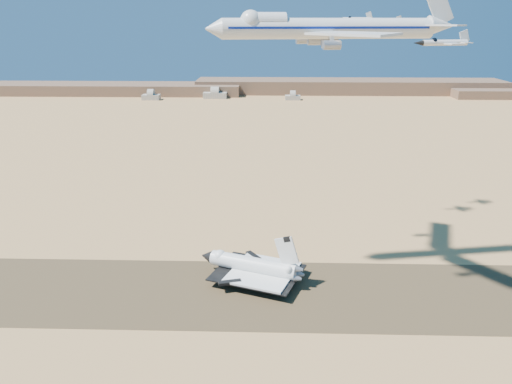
{
  "coord_description": "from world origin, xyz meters",
  "views": [
    {
      "loc": [
        12.31,
        -163.88,
        96.86
      ],
      "look_at": [
        7.18,
        8.0,
        37.2
      ],
      "focal_mm": 35.0,
      "sensor_mm": 36.0,
      "label": 1
    }
  ],
  "objects_px": {
    "chase_jet_e": "(356,19)",
    "crew_a": "(272,287)",
    "crew_b": "(272,286)",
    "chase_jet_a": "(444,42)",
    "chase_jet_f": "(388,22)",
    "shuttle": "(252,266)",
    "crew_c": "(282,289)",
    "carrier_747": "(321,28)"
  },
  "relations": [
    {
      "from": "carrier_747",
      "to": "chase_jet_f",
      "type": "xyz_separation_m",
      "value": [
        36.47,
        64.54,
        1.69
      ]
    },
    {
      "from": "chase_jet_e",
      "to": "chase_jet_f",
      "type": "xyz_separation_m",
      "value": [
        16.49,
        11.47,
        -1.41
      ]
    },
    {
      "from": "crew_b",
      "to": "chase_jet_f",
      "type": "bearing_deg",
      "value": -49.56
    },
    {
      "from": "crew_c",
      "to": "chase_jet_f",
      "type": "xyz_separation_m",
      "value": [
        48.84,
        79.8,
        94.6
      ]
    },
    {
      "from": "crew_a",
      "to": "chase_jet_f",
      "type": "relative_size",
      "value": 0.11
    },
    {
      "from": "chase_jet_e",
      "to": "crew_b",
      "type": "bearing_deg",
      "value": -124.67
    },
    {
      "from": "shuttle",
      "to": "carrier_747",
      "type": "height_order",
      "value": "carrier_747"
    },
    {
      "from": "chase_jet_a",
      "to": "chase_jet_f",
      "type": "bearing_deg",
      "value": 69.46
    },
    {
      "from": "crew_c",
      "to": "chase_jet_e",
      "type": "height_order",
      "value": "chase_jet_e"
    },
    {
      "from": "shuttle",
      "to": "chase_jet_a",
      "type": "bearing_deg",
      "value": -17.41
    },
    {
      "from": "chase_jet_e",
      "to": "crew_a",
      "type": "bearing_deg",
      "value": -124.28
    },
    {
      "from": "crew_a",
      "to": "crew_b",
      "type": "height_order",
      "value": "crew_a"
    },
    {
      "from": "crew_b",
      "to": "chase_jet_e",
      "type": "distance_m",
      "value": 121.98
    },
    {
      "from": "crew_c",
      "to": "chase_jet_e",
      "type": "distance_m",
      "value": 122.2
    },
    {
      "from": "crew_c",
      "to": "chase_jet_a",
      "type": "distance_m",
      "value": 103.04
    },
    {
      "from": "chase_jet_e",
      "to": "chase_jet_a",
      "type": "bearing_deg",
      "value": -91.76
    },
    {
      "from": "crew_b",
      "to": "crew_a",
      "type": "bearing_deg",
      "value": 168.91
    },
    {
      "from": "shuttle",
      "to": "crew_a",
      "type": "height_order",
      "value": "shuttle"
    },
    {
      "from": "carrier_747",
      "to": "chase_jet_e",
      "type": "bearing_deg",
      "value": 59.7
    },
    {
      "from": "carrier_747",
      "to": "chase_jet_a",
      "type": "distance_m",
      "value": 53.08
    },
    {
      "from": "carrier_747",
      "to": "chase_jet_a",
      "type": "xyz_separation_m",
      "value": [
        27.16,
        -45.52,
        -2.69
      ]
    },
    {
      "from": "crew_c",
      "to": "chase_jet_a",
      "type": "bearing_deg",
      "value": -157.59
    },
    {
      "from": "crew_c",
      "to": "chase_jet_e",
      "type": "bearing_deg",
      "value": -55.49
    },
    {
      "from": "crew_b",
      "to": "chase_jet_e",
      "type": "xyz_separation_m",
      "value": [
        36.1,
        65.81,
        96.16
      ]
    },
    {
      "from": "chase_jet_a",
      "to": "chase_jet_f",
      "type": "xyz_separation_m",
      "value": [
        9.31,
        110.06,
        4.38
      ]
    },
    {
      "from": "crew_a",
      "to": "crew_c",
      "type": "bearing_deg",
      "value": -127.26
    },
    {
      "from": "carrier_747",
      "to": "crew_a",
      "type": "bearing_deg",
      "value": -149.17
    },
    {
      "from": "chase_jet_a",
      "to": "chase_jet_e",
      "type": "height_order",
      "value": "chase_jet_e"
    },
    {
      "from": "crew_b",
      "to": "crew_c",
      "type": "relative_size",
      "value": 0.84
    },
    {
      "from": "crew_a",
      "to": "chase_jet_f",
      "type": "distance_m",
      "value": 133.6
    },
    {
      "from": "crew_c",
      "to": "chase_jet_f",
      "type": "relative_size",
      "value": 0.13
    },
    {
      "from": "shuttle",
      "to": "crew_a",
      "type": "bearing_deg",
      "value": -23.26
    },
    {
      "from": "shuttle",
      "to": "chase_jet_e",
      "type": "height_order",
      "value": "chase_jet_e"
    },
    {
      "from": "chase_jet_e",
      "to": "chase_jet_f",
      "type": "distance_m",
      "value": 20.13
    },
    {
      "from": "chase_jet_f",
      "to": "chase_jet_a",
      "type": "bearing_deg",
      "value": -105.15
    },
    {
      "from": "crew_b",
      "to": "crew_c",
      "type": "xyz_separation_m",
      "value": [
        3.75,
        -2.52,
        0.15
      ]
    },
    {
      "from": "chase_jet_e",
      "to": "crew_c",
      "type": "bearing_deg",
      "value": -121.26
    },
    {
      "from": "crew_b",
      "to": "chase_jet_f",
      "type": "distance_m",
      "value": 133.1
    },
    {
      "from": "crew_c",
      "to": "chase_jet_f",
      "type": "bearing_deg",
      "value": -61.62
    },
    {
      "from": "crew_b",
      "to": "shuttle",
      "type": "bearing_deg",
      "value": 35.01
    },
    {
      "from": "shuttle",
      "to": "crew_c",
      "type": "height_order",
      "value": "shuttle"
    },
    {
      "from": "crew_b",
      "to": "carrier_747",
      "type": "bearing_deg",
      "value": -66.99
    }
  ]
}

